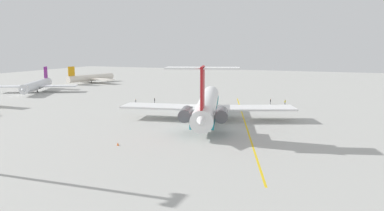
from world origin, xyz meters
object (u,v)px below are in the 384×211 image
(ground_crew_starboard, at_px, (285,102))
(ground_crew_portside, at_px, (155,100))
(airliner_mid_right, at_px, (36,85))
(airliner_far_right, at_px, (92,78))
(safety_cone_nose, at_px, (118,144))
(main_jetliner, at_px, (207,105))
(ground_crew_near_nose, at_px, (136,101))
(ground_crew_near_tail, at_px, (271,101))

(ground_crew_starboard, bearing_deg, ground_crew_portside, -121.68)
(airliner_mid_right, distance_m, ground_crew_starboard, 94.25)
(airliner_far_right, xyz_separation_m, ground_crew_starboard, (-36.69, -97.64, -1.40))
(airliner_far_right, xyz_separation_m, safety_cone_nose, (-94.17, -75.31, -2.22))
(main_jetliner, xyz_separation_m, airliner_far_right, (67.51, 83.17, -1.34))
(airliner_mid_right, bearing_deg, ground_crew_near_nose, 49.35)
(main_jetliner, bearing_deg, ground_crew_near_tail, -33.83)
(safety_cone_nose, bearing_deg, airliner_mid_right, 53.00)
(airliner_far_right, relative_size, ground_crew_near_tail, 16.34)
(main_jetliner, bearing_deg, ground_crew_near_nose, 45.97)
(main_jetliner, height_order, ground_crew_starboard, main_jetliner)
(ground_crew_portside, xyz_separation_m, safety_cone_nose, (-46.58, -16.47, -0.80))
(ground_crew_near_tail, relative_size, ground_crew_starboard, 1.00)
(ground_crew_near_tail, xyz_separation_m, safety_cone_nose, (-57.89, 17.88, -0.82))
(airliner_far_right, relative_size, ground_crew_near_nose, 15.98)
(airliner_mid_right, distance_m, ground_crew_near_nose, 52.85)
(airliner_mid_right, distance_m, ground_crew_portside, 55.91)
(airliner_mid_right, height_order, airliner_far_right, airliner_mid_right)
(ground_crew_near_nose, xyz_separation_m, ground_crew_near_tail, (16.16, -38.37, -0.02))
(main_jetliner, bearing_deg, safety_cone_nose, 147.52)
(ground_crew_near_tail, xyz_separation_m, ground_crew_portside, (-11.30, 34.36, -0.01))
(airliner_mid_right, relative_size, ground_crew_starboard, 17.07)
(ground_crew_near_tail, bearing_deg, ground_crew_starboard, -21.74)
(ground_crew_near_nose, bearing_deg, main_jetliner, 65.42)
(ground_crew_near_nose, bearing_deg, airliner_far_right, -130.32)
(ground_crew_near_tail, relative_size, ground_crew_portside, 1.01)
(ground_crew_near_tail, height_order, safety_cone_nose, ground_crew_near_tail)
(ground_crew_portside, height_order, safety_cone_nose, ground_crew_portside)
(airliner_far_right, bearing_deg, airliner_mid_right, -162.01)
(safety_cone_nose, bearing_deg, ground_crew_portside, 19.48)
(airliner_mid_right, xyz_separation_m, safety_cone_nose, (-54.14, -71.84, -2.46))
(ground_crew_portside, bearing_deg, airliner_far_right, 137.85)
(ground_crew_near_tail, bearing_deg, airliner_mid_right, 165.80)
(main_jetliner, bearing_deg, airliner_mid_right, 54.94)
(ground_crew_near_nose, height_order, ground_crew_near_tail, ground_crew_near_nose)
(ground_crew_near_nose, height_order, safety_cone_nose, ground_crew_near_nose)
(ground_crew_near_nose, bearing_deg, ground_crew_starboard, 113.61)
(airliner_far_right, bearing_deg, safety_cone_nose, -128.30)
(main_jetliner, height_order, airliner_far_right, main_jetliner)
(airliner_mid_right, relative_size, ground_crew_near_nose, 16.72)
(ground_crew_near_nose, xyz_separation_m, safety_cone_nose, (-41.73, -20.49, -0.84))
(main_jetliner, distance_m, ground_crew_near_tail, 32.91)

